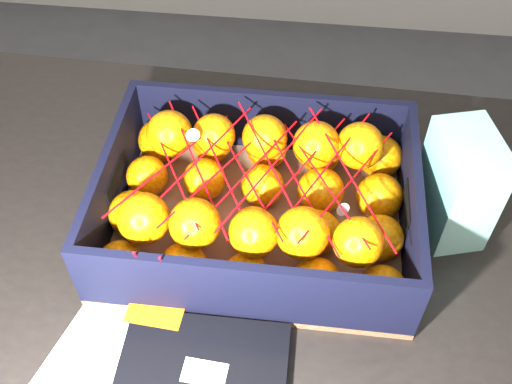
# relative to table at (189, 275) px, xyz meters

# --- Properties ---
(table) EXTENTS (1.22, 0.84, 0.75)m
(table) POSITION_rel_table_xyz_m (0.00, 0.00, 0.00)
(table) COLOR black
(table) RESTS_ON ground
(produce_crate) EXTENTS (0.44, 0.33, 0.12)m
(produce_crate) POSITION_rel_table_xyz_m (0.11, 0.04, 0.14)
(produce_crate) COLOR olive
(produce_crate) RESTS_ON table
(clementine_heap) EXTENTS (0.43, 0.31, 0.12)m
(clementine_heap) POSITION_rel_table_xyz_m (0.11, 0.04, 0.16)
(clementine_heap) COLOR orange
(clementine_heap) RESTS_ON produce_crate
(mesh_net) EXTENTS (0.37, 0.30, 0.09)m
(mesh_net) POSITION_rel_table_xyz_m (0.10, 0.03, 0.21)
(mesh_net) COLOR red
(mesh_net) RESTS_ON clementine_heap
(retail_carton) EXTENTS (0.11, 0.13, 0.17)m
(retail_carton) POSITION_rel_table_xyz_m (0.39, 0.08, 0.19)
(retail_carton) COLOR white
(retail_carton) RESTS_ON table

